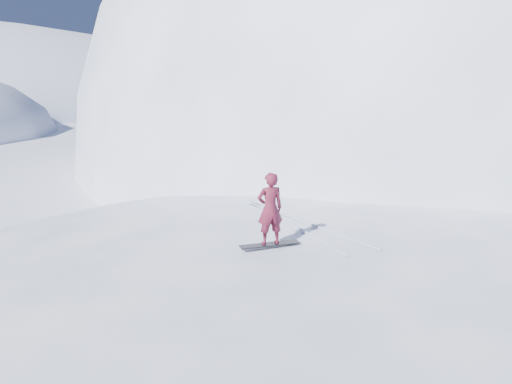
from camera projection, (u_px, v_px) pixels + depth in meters
ground at (465, 378)px, 10.81m from camera, size 400.00×400.00×0.00m
near_ridge at (417, 311)px, 13.89m from camera, size 36.00×28.00×4.80m
summit_peak at (453, 156)px, 41.87m from camera, size 60.00×56.00×56.00m
peak_shoulder at (368, 178)px, 32.45m from camera, size 28.00×24.00×18.00m
wind_bumps at (387, 336)px, 12.58m from camera, size 16.00×14.40×1.00m
snowboard at (270, 244)px, 12.09m from camera, size 1.50×0.31×0.02m
snowboarder at (270, 209)px, 11.89m from camera, size 0.65×0.43×1.76m
board_tracks at (294, 221)px, 14.06m from camera, size 1.57×5.99×0.04m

